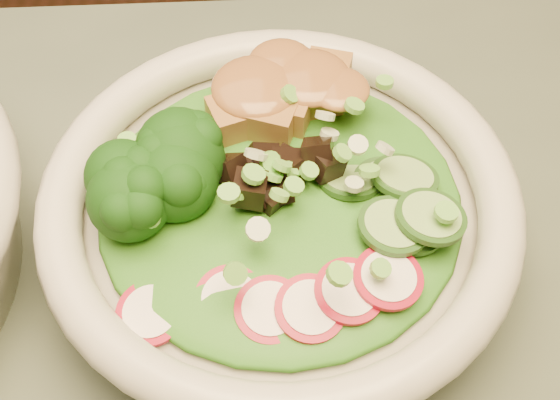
{
  "coord_description": "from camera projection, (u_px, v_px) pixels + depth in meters",
  "views": [
    {
      "loc": [
        0.0,
        -0.08,
        1.13
      ],
      "look_at": [
        0.01,
        0.17,
        0.81
      ],
      "focal_mm": 50.0,
      "sensor_mm": 36.0,
      "label": 1
    }
  ],
  "objects": [
    {
      "name": "salad_bowl",
      "position": [
        280.0,
        221.0,
        0.42
      ],
      "size": [
        0.25,
        0.25,
        0.07
      ],
      "rotation": [
        0.0,
        0.0,
        -0.01
      ],
      "color": "beige",
      "rests_on": "dining_table"
    },
    {
      "name": "lettuce_bed",
      "position": [
        280.0,
        199.0,
        0.41
      ],
      "size": [
        0.19,
        0.19,
        0.02
      ],
      "primitive_type": "ellipsoid",
      "color": "#195511",
      "rests_on": "salad_bowl"
    },
    {
      "name": "broccoli_florets",
      "position": [
        164.0,
        187.0,
        0.39
      ],
      "size": [
        0.08,
        0.07,
        0.04
      ],
      "primitive_type": null,
      "rotation": [
        0.0,
        0.0,
        -0.01
      ],
      "color": "black",
      "rests_on": "salad_bowl"
    },
    {
      "name": "radish_slices",
      "position": [
        290.0,
        300.0,
        0.37
      ],
      "size": [
        0.1,
        0.04,
        0.02
      ],
      "primitive_type": null,
      "rotation": [
        0.0,
        0.0,
        -0.01
      ],
      "color": "maroon",
      "rests_on": "salad_bowl"
    },
    {
      "name": "cucumber_slices",
      "position": [
        400.0,
        185.0,
        0.4
      ],
      "size": [
        0.07,
        0.07,
        0.03
      ],
      "primitive_type": null,
      "rotation": [
        0.0,
        0.0,
        -0.01
      ],
      "color": "#85B665",
      "rests_on": "salad_bowl"
    },
    {
      "name": "mushroom_heap",
      "position": [
        279.0,
        166.0,
        0.4
      ],
      "size": [
        0.07,
        0.07,
        0.04
      ],
      "primitive_type": null,
      "rotation": [
        0.0,
        0.0,
        -0.01
      ],
      "color": "black",
      "rests_on": "salad_bowl"
    },
    {
      "name": "tofu_cubes",
      "position": [
        280.0,
        102.0,
        0.43
      ],
      "size": [
        0.09,
        0.06,
        0.03
      ],
      "primitive_type": null,
      "rotation": [
        0.0,
        0.0,
        -0.01
      ],
      "color": "olive",
      "rests_on": "salad_bowl"
    },
    {
      "name": "peanut_sauce",
      "position": [
        280.0,
        86.0,
        0.42
      ],
      "size": [
        0.07,
        0.05,
        0.02
      ],
      "primitive_type": "ellipsoid",
      "color": "brown",
      "rests_on": "tofu_cubes"
    },
    {
      "name": "scallion_garnish",
      "position": [
        280.0,
        172.0,
        0.39
      ],
      "size": [
        0.18,
        0.18,
        0.02
      ],
      "primitive_type": null,
      "color": "#68B43F",
      "rests_on": "salad_bowl"
    }
  ]
}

